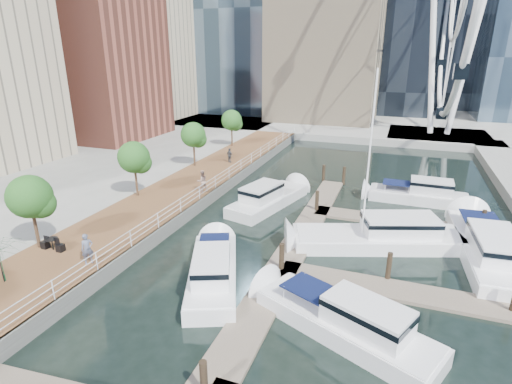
{
  "coord_description": "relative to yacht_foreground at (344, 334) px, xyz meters",
  "views": [
    {
      "loc": [
        8.77,
        -12.18,
        12.34
      ],
      "look_at": [
        -0.39,
        12.86,
        3.0
      ],
      "focal_mm": 28.0,
      "sensor_mm": 36.0,
      "label": 1
    }
  ],
  "objects": [
    {
      "name": "ground",
      "position": [
        -7.33,
        -3.59,
        0.0
      ],
      "size": [
        520.0,
        520.0,
        0.0
      ],
      "primitive_type": "plane",
      "color": "black",
      "rests_on": "ground"
    },
    {
      "name": "boardwalk",
      "position": [
        -16.33,
        11.41,
        0.5
      ],
      "size": [
        6.0,
        60.0,
        1.0
      ],
      "primitive_type": "cube",
      "color": "brown",
      "rests_on": "ground"
    },
    {
      "name": "pedestrian_mid",
      "position": [
        -14.05,
        13.13,
        1.96
      ],
      "size": [
        1.16,
        1.17,
        1.91
      ],
      "primitive_type": "imported",
      "rotation": [
        0.0,
        0.0,
        -2.34
      ],
      "color": "gray",
      "rests_on": "boardwalk"
    },
    {
      "name": "midrise_condos",
      "position": [
        -40.9,
        23.23,
        13.42
      ],
      "size": [
        19.0,
        67.0,
        28.0
      ],
      "color": "#BCAD8E",
      "rests_on": "ground"
    },
    {
      "name": "pier",
      "position": [
        6.67,
        48.41,
        0.5
      ],
      "size": [
        14.0,
        12.0,
        1.0
      ],
      "primitive_type": "cube",
      "color": "gray",
      "rests_on": "ground"
    },
    {
      "name": "floating_docks",
      "position": [
        0.63,
        6.39,
        0.49
      ],
      "size": [
        16.0,
        34.0,
        2.6
      ],
      "color": "#6D6051",
      "rests_on": "ground"
    },
    {
      "name": "street_trees",
      "position": [
        -18.73,
        10.41,
        4.29
      ],
      "size": [
        2.6,
        42.6,
        4.6
      ],
      "color": "#3F2B1C",
      "rests_on": "ground"
    },
    {
      "name": "pedestrian_far",
      "position": [
        -15.75,
        22.86,
        1.79
      ],
      "size": [
        1.0,
        0.75,
        1.57
      ],
      "primitive_type": "imported",
      "rotation": [
        0.0,
        0.0,
        2.69
      ],
      "color": "#343942",
      "rests_on": "boardwalk"
    },
    {
      "name": "railing",
      "position": [
        -13.43,
        11.41,
        1.52
      ],
      "size": [
        0.1,
        60.0,
        1.05
      ],
      "primitive_type": null,
      "color": "white",
      "rests_on": "boardwalk"
    },
    {
      "name": "seawall",
      "position": [
        -13.33,
        11.41,
        0.5
      ],
      "size": [
        0.25,
        60.0,
        1.0
      ],
      "primitive_type": "cube",
      "color": "#595954",
      "rests_on": "ground"
    },
    {
      "name": "land_far",
      "position": [
        -7.33,
        98.41,
        0.5
      ],
      "size": [
        200.0,
        114.0,
        1.0
      ],
      "primitive_type": "cube",
      "color": "gray",
      "rests_on": "ground"
    },
    {
      "name": "yacht_foreground",
      "position": [
        0.0,
        0.0,
        0.0
      ],
      "size": [
        9.84,
        6.3,
        2.15
      ],
      "primitive_type": null,
      "rotation": [
        0.0,
        0.0,
        1.15
      ],
      "color": "white",
      "rests_on": "ground"
    },
    {
      "name": "pedestrian_near",
      "position": [
        -14.41,
        -0.14,
        1.9
      ],
      "size": [
        0.74,
        0.78,
        1.8
      ],
      "primitive_type": "imported",
      "rotation": [
        0.0,
        0.0,
        0.93
      ],
      "color": "#4F556A",
      "rests_on": "boardwalk"
    },
    {
      "name": "moored_yachts",
      "position": [
        0.42,
        9.1,
        0.0
      ],
      "size": [
        20.49,
        32.39,
        11.5
      ],
      "color": "white",
      "rests_on": "ground"
    }
  ]
}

